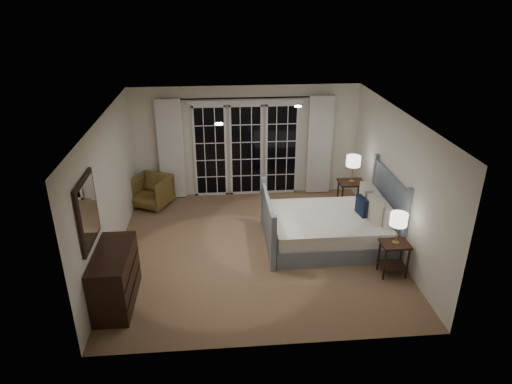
{
  "coord_description": "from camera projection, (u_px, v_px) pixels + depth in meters",
  "views": [
    {
      "loc": [
        -0.63,
        -7.21,
        4.41
      ],
      "look_at": [
        0.02,
        0.2,
        1.05
      ],
      "focal_mm": 32.0,
      "sensor_mm": 36.0,
      "label": 1
    }
  ],
  "objects": [
    {
      "name": "nightstand_right",
      "position": [
        351.0,
        192.0,
        9.62
      ],
      "size": [
        0.53,
        0.42,
        0.69
      ],
      "color": "black",
      "rests_on": "floor"
    },
    {
      "name": "dresser",
      "position": [
        115.0,
        277.0,
        6.81
      ],
      "size": [
        0.53,
        1.24,
        0.88
      ],
      "color": "black",
      "rests_on": "floor"
    },
    {
      "name": "lamp_right",
      "position": [
        353.0,
        161.0,
        9.34
      ],
      "size": [
        0.29,
        0.29,
        0.57
      ],
      "color": "tan",
      "rests_on": "nightstand_right"
    },
    {
      "name": "wall_front",
      "position": [
        273.0,
        267.0,
        5.63
      ],
      "size": [
        5.0,
        0.02,
        2.5
      ],
      "primitive_type": "cube",
      "color": "white",
      "rests_on": "floor"
    },
    {
      "name": "wall_back",
      "position": [
        246.0,
        142.0,
        10.17
      ],
      "size": [
        5.0,
        0.02,
        2.5
      ],
      "primitive_type": "cube",
      "color": "white",
      "rests_on": "floor"
    },
    {
      "name": "mirror",
      "position": [
        88.0,
        212.0,
        6.34
      ],
      "size": [
        0.05,
        0.85,
        1.0
      ],
      "color": "black",
      "rests_on": "wall_left"
    },
    {
      "name": "bed",
      "position": [
        331.0,
        227.0,
        8.47
      ],
      "size": [
        2.29,
        1.64,
        1.34
      ],
      "color": "slate",
      "rests_on": "floor"
    },
    {
      "name": "wall_left",
      "position": [
        108.0,
        191.0,
        7.7
      ],
      "size": [
        0.02,
        5.0,
        2.5
      ],
      "primitive_type": "cube",
      "color": "white",
      "rests_on": "floor"
    },
    {
      "name": "armchair",
      "position": [
        152.0,
        191.0,
        9.91
      ],
      "size": [
        0.99,
        1.0,
        0.69
      ],
      "primitive_type": "imported",
      "rotation": [
        0.0,
        0.0,
        -0.45
      ],
      "color": "brown",
      "rests_on": "floor"
    },
    {
      "name": "french_doors",
      "position": [
        246.0,
        149.0,
        10.2
      ],
      "size": [
        2.5,
        0.04,
        2.2
      ],
      "color": "black",
      "rests_on": "wall_back"
    },
    {
      "name": "lamp_left",
      "position": [
        399.0,
        220.0,
        7.25
      ],
      "size": [
        0.28,
        0.28,
        0.54
      ],
      "color": "tan",
      "rests_on": "nightstand_left"
    },
    {
      "name": "ceiling",
      "position": [
        256.0,
        116.0,
        7.38
      ],
      "size": [
        5.0,
        5.0,
        0.0
      ],
      "primitive_type": "plane",
      "rotation": [
        3.14,
        0.0,
        0.0
      ],
      "color": "silver",
      "rests_on": "wall_back"
    },
    {
      "name": "curtain_rod",
      "position": [
        246.0,
        98.0,
        9.66
      ],
      "size": [
        3.5,
        0.03,
        0.03
      ],
      "primitive_type": "cylinder",
      "rotation": [
        0.0,
        1.57,
        0.0
      ],
      "color": "black",
      "rests_on": "wall_back"
    },
    {
      "name": "curtain_left",
      "position": [
        171.0,
        150.0,
        9.97
      ],
      "size": [
        0.55,
        0.1,
        2.25
      ],
      "primitive_type": "cube",
      "color": "white",
      "rests_on": "curtain_rod"
    },
    {
      "name": "wall_right",
      "position": [
        396.0,
        181.0,
        8.1
      ],
      "size": [
        0.02,
        5.0,
        2.5
      ],
      "primitive_type": "cube",
      "color": "white",
      "rests_on": "floor"
    },
    {
      "name": "downlight_a",
      "position": [
        298.0,
        106.0,
        7.99
      ],
      "size": [
        0.12,
        0.12,
        0.01
      ],
      "primitive_type": "cylinder",
      "color": "white",
      "rests_on": "ceiling"
    },
    {
      "name": "downlight_b",
      "position": [
        219.0,
        124.0,
        6.98
      ],
      "size": [
        0.12,
        0.12,
        0.01
      ],
      "primitive_type": "cylinder",
      "color": "white",
      "rests_on": "ceiling"
    },
    {
      "name": "curtain_right",
      "position": [
        320.0,
        146.0,
        10.23
      ],
      "size": [
        0.55,
        0.1,
        2.25
      ],
      "primitive_type": "cube",
      "color": "white",
      "rests_on": "curtain_rod"
    },
    {
      "name": "floor",
      "position": [
        256.0,
        248.0,
        8.41
      ],
      "size": [
        5.0,
        5.0,
        0.0
      ],
      "primitive_type": "plane",
      "color": "olive",
      "rests_on": "ground"
    },
    {
      "name": "nightstand_left",
      "position": [
        394.0,
        254.0,
        7.51
      ],
      "size": [
        0.46,
        0.37,
        0.6
      ],
      "color": "black",
      "rests_on": "floor"
    }
  ]
}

